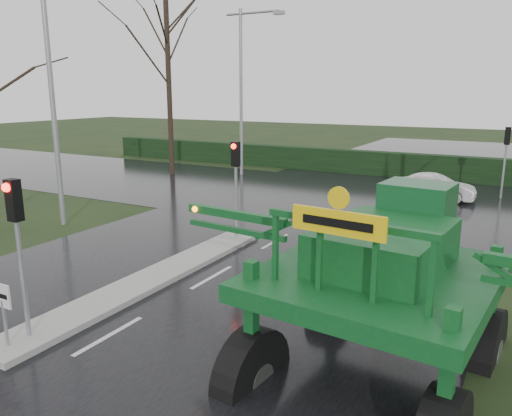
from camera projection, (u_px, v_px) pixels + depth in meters
The scene contains 14 objects.
ground at pixel (109, 336), 10.87m from camera, with size 140.00×140.00×0.00m, color black.
road_main at pixel (298, 229), 19.38m from camera, with size 14.00×80.00×0.02m, color black.
road_cross at pixel (349, 200), 24.49m from camera, with size 80.00×12.00×0.02m, color black.
median_island at pixel (154, 278), 14.02m from camera, with size 1.20×10.00×0.16m, color gray.
hedge_row at pixel (391, 164), 31.12m from camera, with size 44.00×0.90×1.50m, color black.
keep_left_sign at pixel (3, 305), 9.97m from camera, with size 0.50×0.07×1.35m.
traffic_signal_near at pixel (16, 225), 10.04m from camera, with size 0.26×0.33×3.52m.
traffic_signal_mid at pixel (236, 169), 17.27m from camera, with size 0.26×0.33×3.52m.
traffic_signal_far at pixel (506, 146), 24.23m from camera, with size 0.26×0.33×3.52m.
street_light_left_near at pixel (55, 70), 18.48m from camera, with size 3.85×0.30×10.00m.
street_light_left_far at pixel (245, 78), 30.39m from camera, with size 3.85×0.30×10.00m.
tree_left_far at pixel (168, 59), 30.46m from camera, with size 7.70×7.70×13.26m.
crop_sprayer at pixel (258, 259), 8.99m from camera, with size 8.57×5.69×4.80m.
white_sedan at pixel (434, 200), 24.53m from camera, with size 1.30×3.73×1.23m, color silver.
Camera 1 is at (7.63, -7.13, 5.22)m, focal length 35.00 mm.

